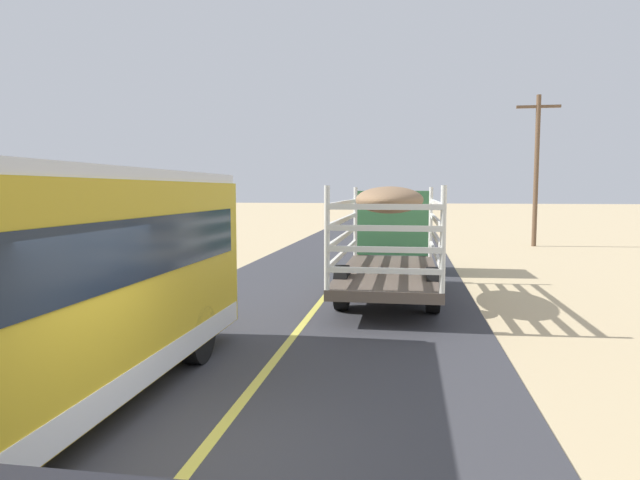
{
  "coord_description": "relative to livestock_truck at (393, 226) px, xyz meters",
  "views": [
    {
      "loc": [
        2.24,
        -5.44,
        2.94
      ],
      "look_at": [
        0.0,
        8.49,
        1.66
      ],
      "focal_mm": 30.86,
      "sensor_mm": 36.0,
      "label": 1
    }
  ],
  "objects": [
    {
      "name": "road_centre_line",
      "position": [
        -1.75,
        -12.29,
        -1.77
      ],
      "size": [
        0.16,
        117.6,
        0.0
      ],
      "primitive_type": "cube",
      "color": "#D8CC4C",
      "rests_on": "road_surface"
    },
    {
      "name": "ground_plane",
      "position": [
        -1.75,
        -12.29,
        -1.79
      ],
      "size": [
        240.0,
        240.0,
        0.0
      ],
      "primitive_type": "plane",
      "color": "#CCB284"
    },
    {
      "name": "power_pole_mid",
      "position": [
        7.06,
        12.54,
        2.42
      ],
      "size": [
        2.2,
        0.24,
        7.84
      ],
      "color": "brown",
      "rests_on": "ground"
    },
    {
      "name": "livestock_truck",
      "position": [
        0.0,
        0.0,
        0.0
      ],
      "size": [
        2.53,
        9.7,
        3.02
      ],
      "color": "#3F7F4C",
      "rests_on": "road_surface"
    },
    {
      "name": "road_surface",
      "position": [
        -1.75,
        -12.29,
        -1.78
      ],
      "size": [
        8.0,
        120.0,
        0.02
      ],
      "primitive_type": "cube",
      "color": "#38383D",
      "rests_on": "ground"
    }
  ]
}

